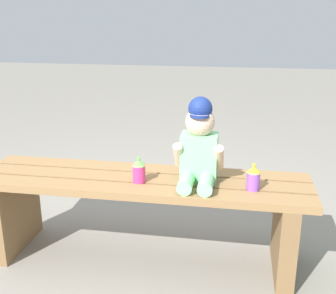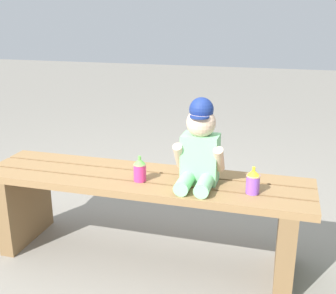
{
  "view_description": "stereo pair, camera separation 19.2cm",
  "coord_description": "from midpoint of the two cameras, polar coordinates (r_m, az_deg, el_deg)",
  "views": [
    {
      "loc": [
        0.45,
        -1.85,
        1.22
      ],
      "look_at": [
        0.14,
        -0.05,
        0.63
      ],
      "focal_mm": 44.92,
      "sensor_mm": 36.0,
      "label": 1
    },
    {
      "loc": [
        0.63,
        -1.81,
        1.22
      ],
      "look_at": [
        0.14,
        -0.05,
        0.63
      ],
      "focal_mm": 44.92,
      "sensor_mm": 36.0,
      "label": 2
    }
  ],
  "objects": [
    {
      "name": "ground_plane",
      "position": [
        2.26,
        -0.61,
        -14.66
      ],
      "size": [
        16.0,
        16.0,
        0.0
      ],
      "primitive_type": "plane",
      "color": "gray"
    },
    {
      "name": "sippy_cup_left",
      "position": [
        1.99,
        -1.06,
        -3.09
      ],
      "size": [
        0.06,
        0.06,
        0.12
      ],
      "color": "#E5337F",
      "rests_on": "park_bench"
    },
    {
      "name": "child_figure",
      "position": [
        1.94,
        7.16,
        -0.04
      ],
      "size": [
        0.23,
        0.27,
        0.4
      ],
      "color": "#7FCC8C",
      "rests_on": "park_bench"
    },
    {
      "name": "sippy_cup_right",
      "position": [
        1.91,
        14.31,
        -4.53
      ],
      "size": [
        0.06,
        0.06,
        0.12
      ],
      "color": "#8C4CCC",
      "rests_on": "park_bench"
    },
    {
      "name": "park_bench",
      "position": [
        2.11,
        -0.64,
        -7.63
      ],
      "size": [
        1.63,
        0.4,
        0.45
      ],
      "color": "olive",
      "rests_on": "ground_plane"
    }
  ]
}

